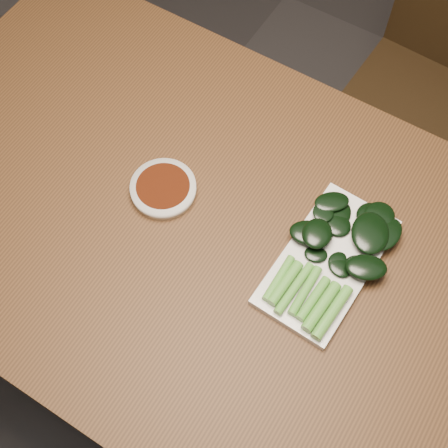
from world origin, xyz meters
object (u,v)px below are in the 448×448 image
Objects in this scene: chair_far at (445,91)px; table at (229,255)px; sauce_bowl at (163,189)px; serving_plate at (327,262)px; gai_lan at (339,250)px.

table is at bearing -100.90° from chair_far.
chair_far reaches higher than sauce_bowl.
sauce_bowl is at bearing -111.58° from chair_far.
table is 0.17m from sauce_bowl.
sauce_bowl is 0.32m from serving_plate.
sauce_bowl is at bearing -174.44° from serving_plate.
sauce_bowl reaches higher than table.
gai_lan reaches higher than sauce_bowl.
gai_lan is at bearing 67.91° from serving_plate.
serving_plate is 0.03m from gai_lan.
chair_far is 3.07× the size of gai_lan.
chair_far reaches higher than serving_plate.
sauce_bowl is (-0.15, 0.02, 0.08)m from table.
table is at bearing -158.99° from gai_lan.
serving_plate is (0.32, 0.03, -0.01)m from sauce_bowl.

